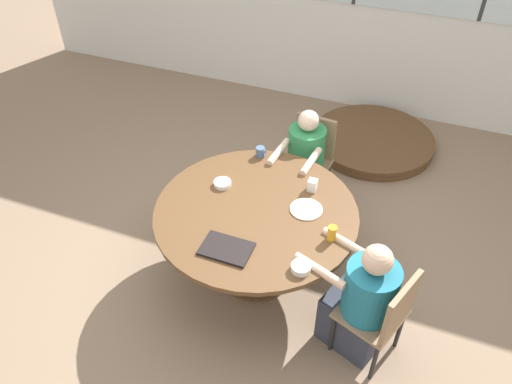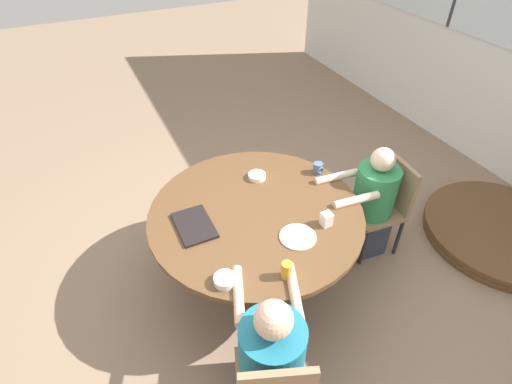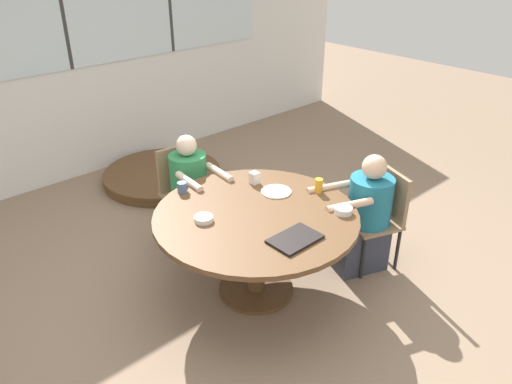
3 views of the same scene
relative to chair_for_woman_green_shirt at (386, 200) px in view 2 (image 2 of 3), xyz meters
name	(u,v)px [view 2 (image 2 of 3)]	position (x,y,z in m)	size (l,w,h in m)	color
ground_plane	(256,276)	(-0.11, -1.13, -0.50)	(16.00, 16.00, 0.00)	#8C725B
dining_table	(256,224)	(-0.11, -1.13, 0.10)	(1.53, 1.53, 0.72)	brown
chair_for_woman_green_shirt	(386,200)	(0.00, 0.00, 0.00)	(0.44, 0.44, 0.84)	#937556
person_woman_green_shirt	(367,209)	(-0.02, -0.17, -0.05)	(0.39, 0.64, 1.02)	#333847
person_man_blue_shirt	(270,361)	(0.80, -1.47, -0.05)	(0.72, 0.55, 1.03)	#333847
food_tray_dark	(194,225)	(-0.15, -1.58, 0.23)	(0.35, 0.23, 0.02)	black
coffee_mug	(318,168)	(-0.31, -0.49, 0.27)	(0.08, 0.08, 0.09)	slate
juice_glass	(287,270)	(0.49, -1.22, 0.28)	(0.06, 0.06, 0.12)	gold
milk_carton_small	(326,219)	(0.22, -0.76, 0.27)	(0.07, 0.07, 0.10)	silver
bowl_white_shallow	(257,176)	(-0.46, -0.96, 0.24)	(0.14, 0.14, 0.04)	white
bowl_cereal	(225,280)	(0.38, -1.56, 0.25)	(0.13, 0.13, 0.05)	white
plate_tortillas	(298,237)	(0.24, -0.99, 0.23)	(0.25, 0.25, 0.01)	beige
folded_table_stack	(501,232)	(0.43, 1.07, -0.44)	(1.34, 1.34, 0.12)	brown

